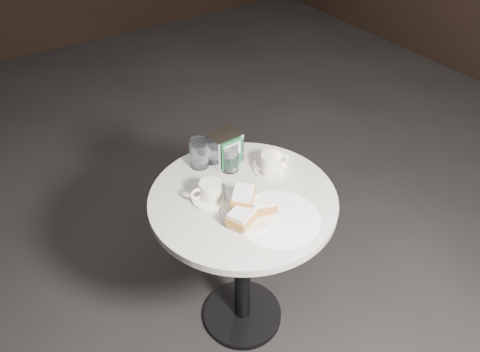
% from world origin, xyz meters
% --- Properties ---
extents(ground, '(7.00, 7.00, 0.00)m').
position_xyz_m(ground, '(0.00, 0.00, 0.00)').
color(ground, black).
rests_on(ground, ground).
extents(cafe_table, '(0.70, 0.70, 0.74)m').
position_xyz_m(cafe_table, '(0.00, 0.00, 0.55)').
color(cafe_table, black).
rests_on(cafe_table, ground).
extents(sugar_spill, '(0.39, 0.39, 0.00)m').
position_xyz_m(sugar_spill, '(0.04, -0.16, 0.75)').
color(sugar_spill, white).
rests_on(sugar_spill, cafe_table).
extents(beignet_plate, '(0.21, 0.20, 0.09)m').
position_xyz_m(beignet_plate, '(-0.04, -0.09, 0.78)').
color(beignet_plate, silver).
rests_on(beignet_plate, cafe_table).
extents(coffee_cup_left, '(0.16, 0.16, 0.07)m').
position_xyz_m(coffee_cup_left, '(-0.11, 0.06, 0.78)').
color(coffee_cup_left, white).
rests_on(coffee_cup_left, cafe_table).
extents(coffee_cup_right, '(0.17, 0.17, 0.07)m').
position_xyz_m(coffee_cup_right, '(0.18, 0.07, 0.78)').
color(coffee_cup_right, beige).
rests_on(coffee_cup_right, cafe_table).
extents(water_glass_left, '(0.09, 0.09, 0.12)m').
position_xyz_m(water_glass_left, '(-0.04, 0.25, 0.80)').
color(water_glass_left, white).
rests_on(water_glass_left, cafe_table).
extents(water_glass_right, '(0.08, 0.08, 0.12)m').
position_xyz_m(water_glass_right, '(0.05, 0.17, 0.80)').
color(water_glass_right, white).
rests_on(water_glass_right, cafe_table).
extents(napkin_dispenser, '(0.12, 0.11, 0.14)m').
position_xyz_m(napkin_dispenser, '(0.06, 0.21, 0.81)').
color(napkin_dispenser, silver).
rests_on(napkin_dispenser, cafe_table).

